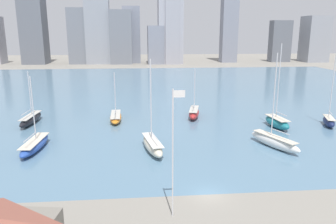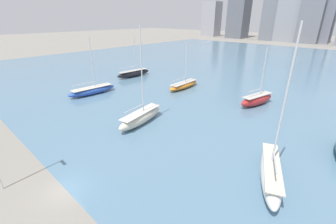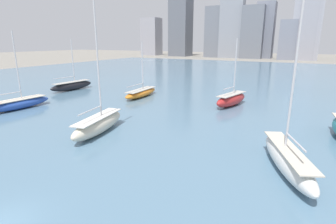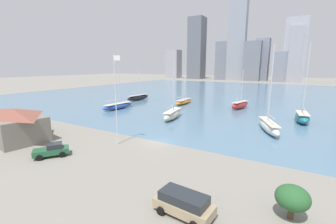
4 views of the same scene
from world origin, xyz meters
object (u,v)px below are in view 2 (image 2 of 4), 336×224
(sailboat_black, at_px, (134,73))
(sailboat_cream, at_px, (141,117))
(sailboat_orange, at_px, (184,85))
(sailboat_blue, at_px, (92,90))
(sailboat_red, at_px, (257,100))
(sailboat_white, at_px, (271,172))

(sailboat_black, height_order, sailboat_cream, sailboat_cream)
(sailboat_orange, bearing_deg, sailboat_blue, -126.77)
(sailboat_black, bearing_deg, sailboat_cream, -33.43)
(sailboat_black, bearing_deg, sailboat_red, 6.93)
(sailboat_orange, bearing_deg, sailboat_black, -178.66)
(sailboat_red, xyz_separation_m, sailboat_cream, (-10.21, -20.62, 0.01))
(sailboat_orange, relative_size, sailboat_cream, 0.70)
(sailboat_white, height_order, sailboat_blue, sailboat_white)
(sailboat_white, height_order, sailboat_cream, sailboat_white)
(sailboat_white, relative_size, sailboat_orange, 1.50)
(sailboat_orange, xyz_separation_m, sailboat_red, (17.34, 0.98, 0.28))
(sailboat_cream, xyz_separation_m, sailboat_blue, (-19.09, 2.44, -0.21))
(sailboat_black, relative_size, sailboat_red, 1.00)
(sailboat_white, distance_m, sailboat_black, 48.60)
(sailboat_blue, bearing_deg, sailboat_cream, -3.83)
(sailboat_black, distance_m, sailboat_cream, 30.90)
(sailboat_orange, height_order, sailboat_red, sailboat_red)
(sailboat_white, xyz_separation_m, sailboat_blue, (-39.36, 2.36, -0.20))
(sailboat_red, relative_size, sailboat_blue, 0.91)
(sailboat_cream, bearing_deg, sailboat_black, 132.16)
(sailboat_cream, bearing_deg, sailboat_blue, 161.96)
(sailboat_white, distance_m, sailboat_blue, 39.43)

